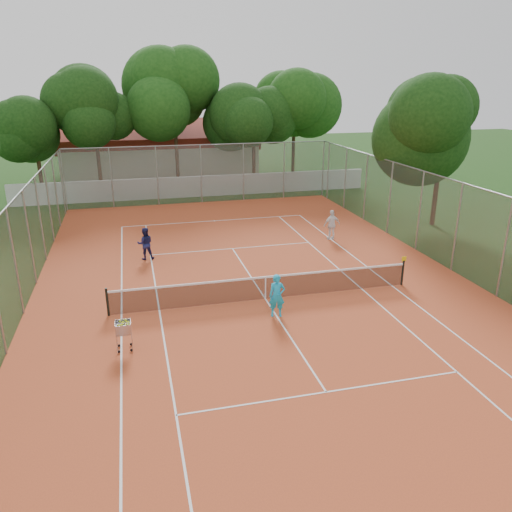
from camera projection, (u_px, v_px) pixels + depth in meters
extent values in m
plane|color=#15330E|center=(265.00, 299.00, 19.60)|extent=(120.00, 120.00, 0.00)
cube|color=#B84923|center=(265.00, 299.00, 19.60)|extent=(18.00, 34.00, 0.02)
cube|color=white|center=(265.00, 299.00, 19.59)|extent=(10.98, 23.78, 0.01)
cube|color=black|center=(265.00, 288.00, 19.43)|extent=(11.88, 0.10, 0.98)
cube|color=slate|center=(266.00, 251.00, 18.93)|extent=(18.00, 34.00, 4.00)
cube|color=silver|center=(198.00, 186.00, 36.72)|extent=(26.00, 0.30, 1.50)
cube|color=beige|center=(160.00, 150.00, 44.91)|extent=(16.40, 9.00, 4.40)
cube|color=black|center=(190.00, 124.00, 38.04)|extent=(29.00, 19.00, 10.00)
imported|color=#1AACDD|center=(277.00, 296.00, 17.95)|extent=(0.64, 0.49, 1.59)
imported|color=#1B1E51|center=(145.00, 244.00, 23.72)|extent=(0.76, 0.59, 1.56)
imported|color=white|center=(332.00, 225.00, 26.68)|extent=(0.97, 0.47, 1.62)
cube|color=#B0B0B7|center=(124.00, 335.00, 15.75)|extent=(0.66, 0.66, 1.05)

